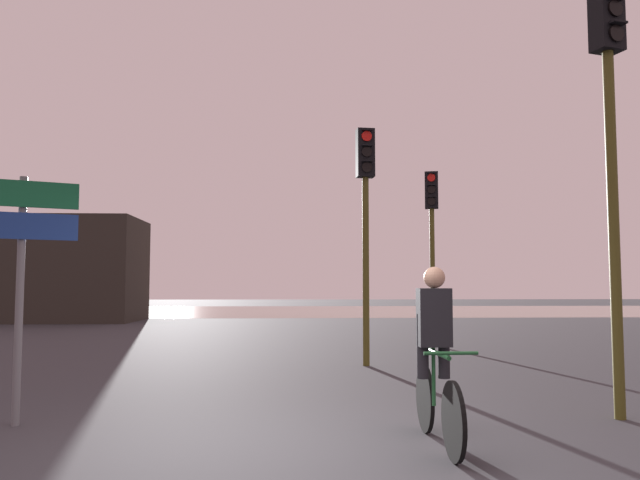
{
  "coord_description": "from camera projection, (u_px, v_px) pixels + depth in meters",
  "views": [
    {
      "loc": [
        0.04,
        -5.3,
        1.44
      ],
      "look_at": [
        0.5,
        5.0,
        2.2
      ],
      "focal_mm": 35.0,
      "sensor_mm": 36.0,
      "label": 1
    }
  ],
  "objects": [
    {
      "name": "cyclist",
      "position": [
        435.0,
        354.0,
        5.74
      ],
      "size": [
        0.46,
        1.71,
        1.62
      ],
      "rotation": [
        0.0,
        0.0,
        -3.13
      ],
      "color": "black",
      "rests_on": "ground"
    },
    {
      "name": "direction_sign_post",
      "position": [
        21.0,
        252.0,
        6.54
      ],
      "size": [
        1.03,
        0.46,
        2.6
      ],
      "rotation": [
        0.0,
        0.0,
        3.54
      ],
      "color": "slate",
      "rests_on": "ground"
    },
    {
      "name": "distant_building",
      "position": [
        7.0,
        270.0,
        25.3
      ],
      "size": [
        10.58,
        4.0,
        4.19
      ],
      "primitive_type": "cube",
      "color": "#2D2823",
      "rests_on": "ground"
    },
    {
      "name": "traffic_light_far_right",
      "position": [
        432.0,
        224.0,
        15.16
      ],
      "size": [
        0.36,
        0.38,
        4.22
      ],
      "rotation": [
        0.0,
        0.0,
        2.92
      ],
      "color": "#4C4719",
      "rests_on": "ground"
    },
    {
      "name": "water_strip",
      "position": [
        291.0,
        311.0,
        35.62
      ],
      "size": [
        80.0,
        16.0,
        0.01
      ],
      "primitive_type": "cube",
      "color": "#9E937F",
      "rests_on": "ground"
    },
    {
      "name": "traffic_light_near_right",
      "position": [
        610.0,
        108.0,
        6.99
      ],
      "size": [
        0.37,
        0.39,
        4.99
      ],
      "rotation": [
        0.0,
        0.0,
        3.42
      ],
      "color": "#4C4719",
      "rests_on": "ground"
    },
    {
      "name": "ground_plane",
      "position": [
        287.0,
        460.0,
        5.17
      ],
      "size": [
        120.0,
        120.0,
        0.0
      ],
      "primitive_type": "plane",
      "color": "#333338"
    },
    {
      "name": "traffic_light_center",
      "position": [
        366.0,
        200.0,
        11.45
      ],
      "size": [
        0.34,
        0.36,
        4.34
      ],
      "rotation": [
        0.0,
        0.0,
        3.25
      ],
      "color": "#4C4719",
      "rests_on": "ground"
    }
  ]
}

